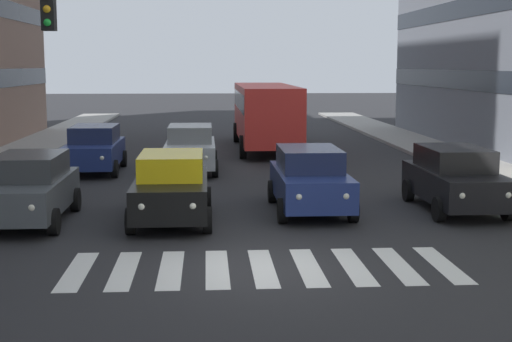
{
  "coord_description": "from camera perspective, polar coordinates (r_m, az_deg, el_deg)",
  "views": [
    {
      "loc": [
        1.08,
        14.12,
        3.95
      ],
      "look_at": [
        -0.14,
        -4.17,
        1.32
      ],
      "focal_mm": 52.1,
      "sensor_mm": 36.0,
      "label": 1
    }
  ],
  "objects": [
    {
      "name": "car_row2_0",
      "position": [
        28.13,
        -12.29,
        1.71
      ],
      "size": [
        2.02,
        4.44,
        1.72
      ],
      "color": "navy",
      "rests_on": "ground_plane"
    },
    {
      "name": "car_2",
      "position": [
        18.98,
        -6.5,
        -1.19
      ],
      "size": [
        2.02,
        4.44,
        1.72
      ],
      "color": "black",
      "rests_on": "ground_plane"
    },
    {
      "name": "car_row2_1",
      "position": [
        27.7,
        -5.06,
        1.77
      ],
      "size": [
        2.02,
        4.44,
        1.72
      ],
      "color": "#B2B7BC",
      "rests_on": "ground_plane"
    },
    {
      "name": "car_1",
      "position": [
        20.15,
        4.15,
        -0.62
      ],
      "size": [
        2.02,
        4.44,
        1.72
      ],
      "color": "navy",
      "rests_on": "ground_plane"
    },
    {
      "name": "bus_behind_traffic",
      "position": [
        35.1,
        0.72,
        4.74
      ],
      "size": [
        2.78,
        10.5,
        3.0
      ],
      "color": "red",
      "rests_on": "ground_plane"
    },
    {
      "name": "crosswalk_markings",
      "position": [
        14.7,
        0.53,
        -7.42
      ],
      "size": [
        7.65,
        2.8,
        0.01
      ],
      "color": "silver",
      "rests_on": "ground_plane"
    },
    {
      "name": "car_3",
      "position": [
        19.53,
        -17.05,
        -1.24
      ],
      "size": [
        2.02,
        4.44,
        1.72
      ],
      "color": "#474C51",
      "rests_on": "ground_plane"
    },
    {
      "name": "ground_plane",
      "position": [
        14.7,
        0.53,
        -7.44
      ],
      "size": [
        180.0,
        180.0,
        0.0
      ],
      "primitive_type": "plane",
      "color": "#262628"
    },
    {
      "name": "car_0",
      "position": [
        20.98,
        15.03,
        -0.53
      ],
      "size": [
        2.02,
        4.44,
        1.72
      ],
      "color": "black",
      "rests_on": "ground_plane"
    }
  ]
}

